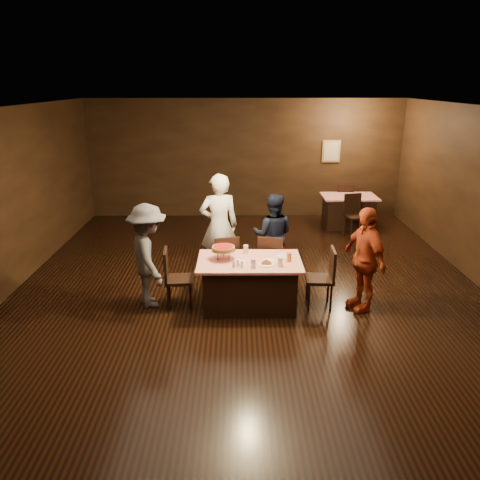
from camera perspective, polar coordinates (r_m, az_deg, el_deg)
name	(u,v)px	position (r m, az deg, el deg)	size (l,w,h in m)	color
room	(251,169)	(7.12, 1.29, 8.68)	(10.00, 10.04, 3.02)	black
main_table	(249,283)	(7.36, 1.14, -5.29)	(1.60, 1.00, 0.77)	red
back_table	(348,211)	(11.70, 13.06, 3.42)	(1.30, 0.90, 0.77)	#AD0B14
chair_far_left	(225,261)	(8.02, -1.86, -2.52)	(0.42, 0.42, 0.95)	black
chair_far_right	(271,260)	(8.04, 3.86, -2.50)	(0.42, 0.42, 0.95)	black
chair_end_left	(179,278)	(7.38, -7.46, -4.63)	(0.42, 0.42, 0.95)	black
chair_end_right	(320,278)	(7.43, 9.67, -4.56)	(0.42, 0.42, 0.95)	black
chair_back_near	(355,216)	(11.03, 13.89, 2.91)	(0.42, 0.42, 0.95)	black
chair_back_far	(343,202)	(12.25, 12.47, 4.58)	(0.42, 0.42, 0.95)	black
diner_white_jacket	(219,226)	(8.35, -2.57, 1.74)	(0.69, 0.45, 1.88)	white
diner_navy_hoodie	(273,235)	(8.45, 4.02, 0.62)	(0.74, 0.58, 1.52)	black
diner_grey_knit	(148,256)	(7.37, -11.11, -1.93)	(1.06, 0.61, 1.65)	#535357
diner_red_shirt	(364,259)	(7.37, 14.89, -2.27)	(0.96, 0.40, 1.64)	#AD3A19
pizza_stand	(223,248)	(7.20, -2.03, -1.01)	(0.38, 0.38, 0.22)	black
plate_with_slice	(266,263)	(7.05, 3.23, -2.83)	(0.25, 0.25, 0.06)	white
plate_empty	(284,256)	(7.38, 5.40, -2.00)	(0.25, 0.25, 0.01)	white
glass_front_left	(253,263)	(6.91, 1.64, -2.86)	(0.08, 0.08, 0.14)	silver
glass_front_right	(280,262)	(6.98, 4.91, -2.69)	(0.08, 0.08, 0.14)	silver
glass_amber	(289,257)	(7.18, 5.96, -2.10)	(0.08, 0.08, 0.14)	#BF7F26
glass_back	(246,249)	(7.47, 0.72, -1.16)	(0.08, 0.08, 0.14)	silver
condiments	(238,264)	(6.93, -0.27, -2.97)	(0.17, 0.10, 0.09)	silver
napkin_center	(269,260)	(7.22, 3.54, -2.46)	(0.16, 0.16, 0.01)	white
napkin_left	(240,261)	(7.16, -0.03, -2.62)	(0.16, 0.16, 0.01)	white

